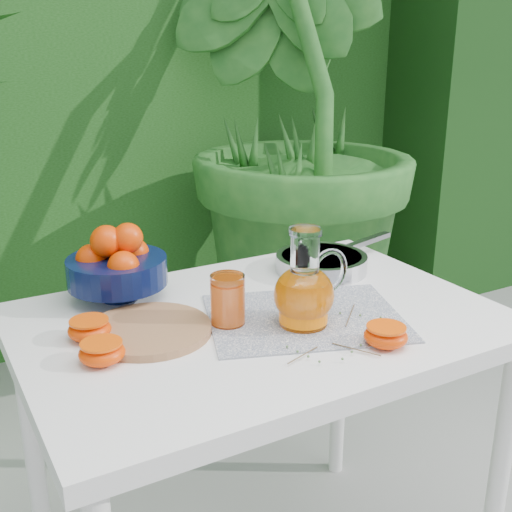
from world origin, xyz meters
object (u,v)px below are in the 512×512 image
white_table (261,351)px  fruit_bowl (116,265)px  saute_pan (322,262)px  juice_pitcher (305,292)px  cutting_board (149,330)px

white_table → fruit_bowl: fruit_bowl is taller
fruit_bowl → saute_pan: size_ratio=0.54×
juice_pitcher → saute_pan: 0.34m
white_table → juice_pitcher: juice_pitcher is taller
saute_pan → fruit_bowl: bearing=171.5°
white_table → cutting_board: cutting_board is taller
white_table → saute_pan: size_ratio=2.36×
cutting_board → fruit_bowl: bearing=88.5°
cutting_board → saute_pan: (0.52, 0.14, 0.02)m
juice_pitcher → white_table: bearing=124.6°
fruit_bowl → saute_pan: (0.51, -0.08, -0.06)m
fruit_bowl → saute_pan: fruit_bowl is taller
fruit_bowl → juice_pitcher: size_ratio=1.11×
cutting_board → juice_pitcher: bearing=-21.9°
fruit_bowl → white_table: bearing=-46.9°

